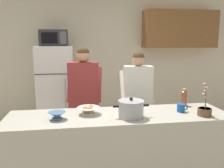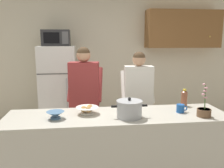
% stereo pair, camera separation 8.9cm
% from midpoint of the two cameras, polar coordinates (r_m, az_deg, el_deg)
% --- Properties ---
extents(back_wall_unit, '(6.00, 0.48, 2.60)m').
position_cam_midpoint_polar(back_wall_unit, '(4.84, -0.50, 6.48)').
color(back_wall_unit, beige).
rests_on(back_wall_unit, ground).
extents(kitchen_island, '(2.50, 0.68, 0.92)m').
position_cam_midpoint_polar(kitchen_island, '(2.85, 0.78, -16.23)').
color(kitchen_island, '#BCB7A8').
rests_on(kitchen_island, ground).
extents(refrigerator, '(0.64, 0.68, 1.64)m').
position_cam_midpoint_polar(refrigerator, '(4.48, -13.79, -1.70)').
color(refrigerator, white).
rests_on(refrigerator, ground).
extents(microwave, '(0.48, 0.37, 0.28)m').
position_cam_midpoint_polar(microwave, '(4.36, -14.37, 10.69)').
color(microwave, '#2D2D30').
rests_on(microwave, refrigerator).
extents(person_near_pot, '(0.55, 0.47, 1.65)m').
position_cam_midpoint_polar(person_near_pot, '(3.42, -7.55, -1.57)').
color(person_near_pot, black).
rests_on(person_near_pot, ground).
extents(person_by_sink, '(0.50, 0.43, 1.59)m').
position_cam_midpoint_polar(person_by_sink, '(3.47, 5.46, -2.22)').
color(person_by_sink, '#33384C').
rests_on(person_by_sink, ground).
extents(cooking_pot, '(0.39, 0.28, 0.22)m').
position_cam_midpoint_polar(cooking_pot, '(2.56, 3.60, -5.99)').
color(cooking_pot, '#ADAFB5').
rests_on(cooking_pot, kitchen_island).
extents(coffee_mug, '(0.13, 0.09, 0.10)m').
position_cam_midpoint_polar(coffee_mug, '(2.86, 15.49, -5.58)').
color(coffee_mug, '#1E59B2').
rests_on(coffee_mug, kitchen_island).
extents(bread_bowl, '(0.26, 0.26, 0.10)m').
position_cam_midpoint_polar(bread_bowl, '(2.70, -6.63, -6.22)').
color(bread_bowl, white).
rests_on(bread_bowl, kitchen_island).
extents(empty_bowl, '(0.19, 0.19, 0.08)m').
position_cam_midpoint_polar(empty_bowl, '(2.58, -14.08, -7.28)').
color(empty_bowl, '#4C7299').
rests_on(empty_bowl, kitchen_island).
extents(bottle_near_edge, '(0.08, 0.08, 0.22)m').
position_cam_midpoint_polar(bottle_near_edge, '(3.14, 16.16, -3.09)').
color(bottle_near_edge, brown).
rests_on(bottle_near_edge, kitchen_island).
extents(potted_orchid, '(0.15, 0.15, 0.37)m').
position_cam_midpoint_polar(potted_orchid, '(2.80, 20.53, -5.92)').
color(potted_orchid, brown).
rests_on(potted_orchid, kitchen_island).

